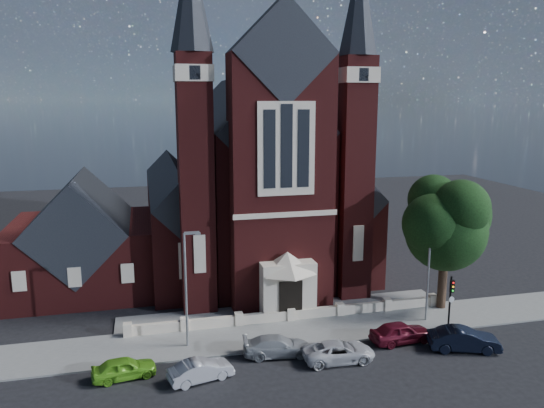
% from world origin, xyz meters
% --- Properties ---
extents(ground, '(120.00, 120.00, 0.00)m').
position_xyz_m(ground, '(0.00, 15.00, 0.00)').
color(ground, black).
rests_on(ground, ground).
extents(pavement_strip, '(60.00, 5.00, 0.12)m').
position_xyz_m(pavement_strip, '(0.00, 4.50, 0.00)').
color(pavement_strip, slate).
rests_on(pavement_strip, ground).
extents(forecourt_paving, '(26.00, 3.00, 0.14)m').
position_xyz_m(forecourt_paving, '(0.00, 8.50, 0.00)').
color(forecourt_paving, slate).
rests_on(forecourt_paving, ground).
extents(forecourt_wall, '(24.00, 0.40, 0.90)m').
position_xyz_m(forecourt_wall, '(0.00, 6.50, 0.00)').
color(forecourt_wall, beige).
rests_on(forecourt_wall, ground).
extents(church, '(20.01, 34.90, 29.20)m').
position_xyz_m(church, '(-0.00, 22.94, 8.19)').
color(church, '#4F1615').
rests_on(church, ground).
extents(parish_hall, '(12.00, 12.20, 10.24)m').
position_xyz_m(parish_hall, '(-16.00, 18.00, 4.01)').
color(parish_hall, '#4F1615').
rests_on(parish_hall, ground).
extents(street_tree, '(6.40, 6.60, 10.70)m').
position_xyz_m(street_tree, '(12.60, 5.71, 6.96)').
color(street_tree, black).
rests_on(street_tree, ground).
extents(street_lamp_left, '(1.16, 0.22, 8.09)m').
position_xyz_m(street_lamp_left, '(-7.91, 4.00, 4.60)').
color(street_lamp_left, gray).
rests_on(street_lamp_left, ground).
extents(street_lamp_right, '(1.16, 0.22, 8.09)m').
position_xyz_m(street_lamp_right, '(10.09, 4.00, 4.60)').
color(street_lamp_right, gray).
rests_on(street_lamp_right, ground).
extents(traffic_signal, '(0.28, 0.42, 4.00)m').
position_xyz_m(traffic_signal, '(11.00, 2.43, 2.58)').
color(traffic_signal, black).
rests_on(traffic_signal, ground).
extents(car_lime_van, '(4.01, 2.10, 1.30)m').
position_xyz_m(car_lime_van, '(-12.08, 0.75, 0.65)').
color(car_lime_van, '#61B023').
rests_on(car_lime_van, ground).
extents(car_silver_a, '(4.14, 2.30, 1.29)m').
position_xyz_m(car_silver_a, '(-7.60, -0.62, 0.65)').
color(car_silver_a, '#9A9BA2').
rests_on(car_silver_a, ground).
extents(car_silver_b, '(4.72, 2.36, 1.32)m').
position_xyz_m(car_silver_b, '(-2.35, 1.37, 0.66)').
color(car_silver_b, '#94979A').
rests_on(car_silver_b, ground).
extents(car_white_suv, '(4.76, 2.34, 1.30)m').
position_xyz_m(car_white_suv, '(1.32, -0.31, 0.65)').
color(car_white_suv, silver).
rests_on(car_white_suv, ground).
extents(car_dark_red, '(4.45, 2.05, 1.48)m').
position_xyz_m(car_dark_red, '(6.46, 1.21, 0.74)').
color(car_dark_red, '#5A0F1E').
rests_on(car_dark_red, ground).
extents(car_navy, '(4.95, 2.97, 1.54)m').
position_xyz_m(car_navy, '(10.02, -0.90, 0.77)').
color(car_navy, black).
rests_on(car_navy, ground).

